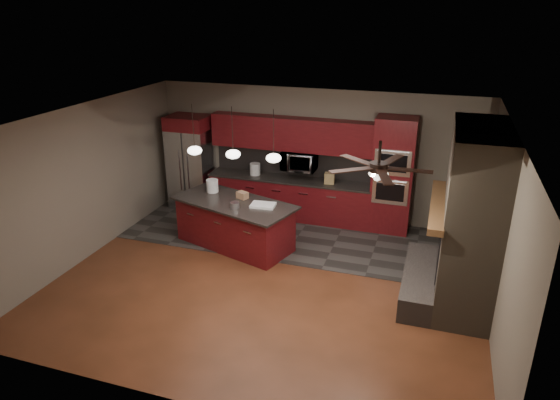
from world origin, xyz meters
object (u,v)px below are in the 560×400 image
at_px(counter_bucket, 255,169).
at_px(white_bucket, 212,186).
at_px(refrigerator, 191,162).
at_px(paint_can, 235,205).
at_px(kitchen_island, 235,223).
at_px(oven_tower, 393,176).
at_px(counter_box, 329,178).
at_px(cardboard_box, 242,195).
at_px(paint_tray, 263,205).
at_px(microwave, 299,161).

bearing_deg(counter_bucket, white_bucket, -107.14).
xyz_separation_m(refrigerator, white_bucket, (1.12, -1.24, -0.02)).
bearing_deg(paint_can, counter_bucket, 99.95).
relative_size(refrigerator, kitchen_island, 0.82).
bearing_deg(refrigerator, oven_tower, 0.94).
bearing_deg(kitchen_island, counter_box, 65.02).
xyz_separation_m(oven_tower, cardboard_box, (-2.67, -1.46, -0.21)).
relative_size(paint_can, paint_tray, 0.38).
xyz_separation_m(microwave, cardboard_box, (-0.70, -1.51, -0.31)).
bearing_deg(counter_box, counter_bucket, 170.82).
bearing_deg(kitchen_island, cardboard_box, 84.02).
relative_size(microwave, paint_can, 4.34).
bearing_deg(counter_bucket, microwave, 2.89).
xyz_separation_m(paint_tray, counter_box, (0.87, 1.67, 0.07)).
bearing_deg(oven_tower, paint_can, -143.25).
relative_size(microwave, kitchen_island, 0.28).
relative_size(refrigerator, counter_bucket, 8.19).
distance_m(oven_tower, kitchen_island, 3.31).
xyz_separation_m(paint_can, counter_box, (1.34, 1.92, 0.04)).
height_order(paint_can, counter_bucket, counter_bucket).
relative_size(kitchen_island, counter_bucket, 9.95).
height_order(kitchen_island, counter_box, counter_box).
bearing_deg(white_bucket, counter_bucket, 72.86).
height_order(oven_tower, counter_bucket, oven_tower).
bearing_deg(refrigerator, counter_box, 0.56).
bearing_deg(kitchen_island, microwave, 82.80).
bearing_deg(kitchen_island, paint_can, -46.91).
bearing_deg(counter_bucket, counter_box, -1.70).
relative_size(oven_tower, counter_box, 10.45).
bearing_deg(white_bucket, oven_tower, 21.24).
distance_m(microwave, counter_box, 0.76).
distance_m(counter_bucket, counter_box, 1.68).
relative_size(microwave, counter_box, 3.21).
height_order(refrigerator, paint_tray, refrigerator).
relative_size(refrigerator, white_bucket, 8.39).
bearing_deg(microwave, white_bucket, -135.62).
bearing_deg(kitchen_island, refrigerator, 154.66).
distance_m(microwave, counter_bucket, 1.03).
distance_m(microwave, paint_tray, 1.82).
relative_size(kitchen_island, paint_tray, 5.77).
bearing_deg(paint_can, counter_box, 55.05).
height_order(refrigerator, counter_box, refrigerator).
xyz_separation_m(microwave, paint_can, (-0.65, -2.02, -0.32)).
height_order(oven_tower, white_bucket, oven_tower).
bearing_deg(cardboard_box, counter_box, 67.71).
bearing_deg(paint_tray, kitchen_island, 171.17).
distance_m(paint_tray, counter_box, 1.89).
bearing_deg(microwave, counter_bucket, -177.11).
height_order(refrigerator, cardboard_box, refrigerator).
relative_size(white_bucket, paint_can, 1.50).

